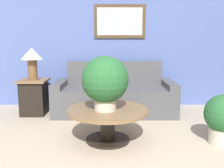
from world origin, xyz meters
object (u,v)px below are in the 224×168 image
object	(u,v)px
coffee_table	(108,118)
side_table	(34,97)
couch_main	(115,96)
potted_plant_on_table	(105,81)
potted_plant_floor	(224,118)
table_lamp	(32,58)

from	to	relation	value
coffee_table	side_table	world-z (taller)	side_table
couch_main	coffee_table	xyz separation A→B (m)	(-0.10, -1.32, 0.01)
potted_plant_on_table	potted_plant_floor	size ratio (longest dim) A/B	1.07
coffee_table	table_lamp	world-z (taller)	table_lamp
coffee_table	potted_plant_floor	xyz separation A→B (m)	(1.47, -0.09, 0.03)
couch_main	side_table	bearing A→B (deg)	-175.94
side_table	coffee_table	bearing A→B (deg)	-42.46
table_lamp	potted_plant_on_table	bearing A→B (deg)	-44.37
couch_main	potted_plant_floor	size ratio (longest dim) A/B	3.35
couch_main	coffee_table	world-z (taller)	couch_main
coffee_table	side_table	distance (m)	1.80
couch_main	coffee_table	bearing A→B (deg)	-94.37
couch_main	potted_plant_on_table	xyz separation A→B (m)	(-0.13, -1.37, 0.50)
couch_main	potted_plant_floor	xyz separation A→B (m)	(1.37, -1.40, 0.04)
side_table	potted_plant_floor	bearing A→B (deg)	-24.97
couch_main	potted_plant_on_table	bearing A→B (deg)	-95.42
couch_main	table_lamp	world-z (taller)	table_lamp
table_lamp	potted_plant_on_table	world-z (taller)	table_lamp
potted_plant_on_table	couch_main	bearing A→B (deg)	84.58
couch_main	potted_plant_on_table	distance (m)	1.47
potted_plant_on_table	potted_plant_floor	distance (m)	1.57
table_lamp	potted_plant_floor	distance (m)	3.16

